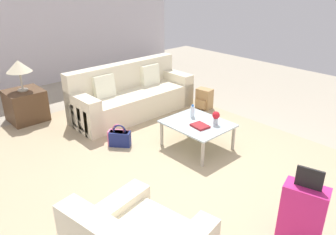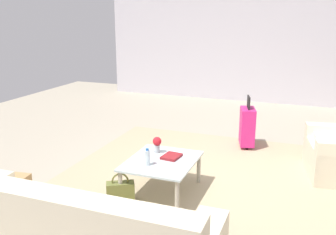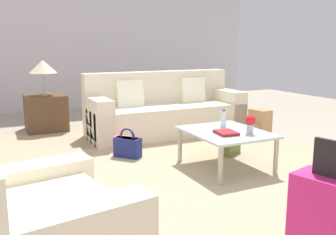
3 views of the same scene
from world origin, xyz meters
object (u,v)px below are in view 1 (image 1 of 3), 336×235
object	(u,v)px
suitcase_magenta	(302,213)
handbag_olive	(193,125)
handbag_pink	(119,138)
couch	(131,97)
coffee_table	(197,126)
side_table	(26,105)
handbag_navy	(120,138)
table_lamp	(19,67)
water_bottle	(193,111)
flower_vase	(216,117)
coffee_table_book	(200,126)
backpack_tan	(204,99)

from	to	relation	value
suitcase_magenta	handbag_olive	bearing A→B (deg)	-23.64
handbag_olive	handbag_pink	world-z (taller)	same
couch	coffee_table	bearing A→B (deg)	176.81
side_table	handbag_navy	distance (m)	2.08
table_lamp	handbag_olive	bearing A→B (deg)	-142.26
side_table	suitcase_magenta	distance (m)	4.87
handbag_navy	water_bottle	bearing A→B (deg)	-124.03
coffee_table	table_lamp	world-z (taller)	table_lamp
side_table	handbag_navy	world-z (taller)	side_table
flower_vase	coffee_table_book	bearing A→B (deg)	66.50
handbag_navy	handbag_pink	bearing A→B (deg)	-2.27
table_lamp	handbag_olive	distance (m)	3.15
water_bottle	handbag_pink	distance (m)	1.21
couch	water_bottle	world-z (taller)	couch
water_bottle	suitcase_magenta	bearing A→B (deg)	160.02
coffee_table_book	table_lamp	xyz separation A→B (m)	(2.92, 1.42, 0.57)
coffee_table	water_bottle	bearing A→B (deg)	-26.57
coffee_table	flower_vase	distance (m)	0.32
couch	coffee_table	world-z (taller)	couch
handbag_pink	coffee_table	bearing A→B (deg)	-136.03
suitcase_magenta	flower_vase	bearing A→B (deg)	-25.53
coffee_table	coffee_table_book	bearing A→B (deg)	146.31
side_table	handbag_pink	size ratio (longest dim) A/B	1.70
backpack_tan	handbag_navy	bearing A→B (deg)	94.45
couch	coffee_table	distance (m)	1.80
handbag_pink	water_bottle	bearing A→B (deg)	-125.46
handbag_pink	coffee_table_book	bearing A→B (deg)	-142.54
side_table	suitcase_magenta	xyz separation A→B (m)	(-4.80, -0.80, 0.08)
coffee_table	table_lamp	size ratio (longest dim) A/B	1.73
water_bottle	backpack_tan	xyz separation A→B (m)	(0.80, -1.19, -0.32)
table_lamp	handbag_pink	size ratio (longest dim) A/B	1.52
side_table	handbag_olive	size ratio (longest dim) A/B	1.70
side_table	table_lamp	distance (m)	0.71
coffee_table	flower_vase	size ratio (longest dim) A/B	4.59
side_table	handbag_olive	world-z (taller)	side_table
flower_vase	backpack_tan	size ratio (longest dim) A/B	0.51
coffee_table	backpack_tan	distance (m)	1.64
flower_vase	handbag_navy	bearing A→B (deg)	43.16
water_bottle	flower_vase	xyz separation A→B (m)	(-0.42, -0.05, 0.03)
side_table	handbag_olive	xyz separation A→B (m)	(-2.39, -1.85, -0.15)
flower_vase	handbag_olive	distance (m)	0.77
backpack_tan	table_lamp	bearing A→B (deg)	57.15
suitcase_magenta	handbag_olive	xyz separation A→B (m)	(2.41, -1.05, -0.23)
suitcase_magenta	couch	bearing A→B (deg)	-11.91
side_table	couch	bearing A→B (deg)	-122.15
flower_vase	handbag_pink	distance (m)	1.52
couch	water_bottle	bearing A→B (deg)	180.00
coffee_table	backpack_tan	xyz separation A→B (m)	(1.00, -1.29, -0.17)
table_lamp	suitcase_magenta	xyz separation A→B (m)	(-4.80, -0.80, -0.64)
table_lamp	handbag_navy	world-z (taller)	table_lamp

